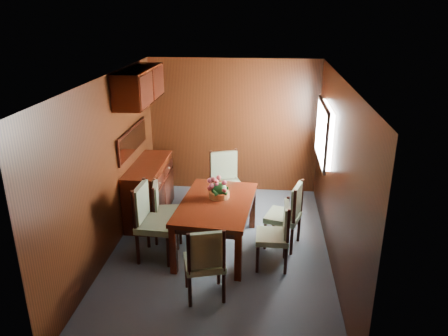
# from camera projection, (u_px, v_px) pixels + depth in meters

# --- Properties ---
(ground) EXTENTS (4.50, 4.50, 0.00)m
(ground) POSITION_uv_depth(u_px,v_px,m) (220.00, 251.00, 6.12)
(ground) COLOR #36404A
(ground) RESTS_ON ground
(room_shell) EXTENTS (3.06, 4.52, 2.41)m
(room_shell) POSITION_uv_depth(u_px,v_px,m) (215.00, 133.00, 5.87)
(room_shell) COLOR black
(room_shell) RESTS_ON ground
(sideboard) EXTENTS (0.48, 1.40, 0.90)m
(sideboard) POSITION_uv_depth(u_px,v_px,m) (150.00, 190.00, 7.01)
(sideboard) COLOR black
(sideboard) RESTS_ON ground
(dining_table) EXTENTS (1.09, 1.61, 0.72)m
(dining_table) POSITION_uv_depth(u_px,v_px,m) (217.00, 208.00, 6.00)
(dining_table) COLOR black
(dining_table) RESTS_ON ground
(chair_left_near) EXTENTS (0.51, 0.53, 1.06)m
(chair_left_near) POSITION_uv_depth(u_px,v_px,m) (150.00, 217.00, 5.81)
(chair_left_near) COLOR black
(chair_left_near) RESTS_ON ground
(chair_left_far) EXTENTS (0.47, 0.49, 0.89)m
(chair_left_far) POSITION_uv_depth(u_px,v_px,m) (163.00, 208.00, 6.30)
(chair_left_far) COLOR black
(chair_left_far) RESTS_ON ground
(chair_right_near) EXTENTS (0.42, 0.43, 0.91)m
(chair_right_near) POSITION_uv_depth(u_px,v_px,m) (278.00, 231.00, 5.62)
(chair_right_near) COLOR black
(chair_right_near) RESTS_ON ground
(chair_right_far) EXTENTS (0.56, 0.57, 0.97)m
(chair_right_far) POSITION_uv_depth(u_px,v_px,m) (288.00, 212.00, 6.08)
(chair_right_far) COLOR black
(chair_right_far) RESTS_ON ground
(chair_head) EXTENTS (0.55, 0.54, 0.95)m
(chair_head) POSITION_uv_depth(u_px,v_px,m) (205.00, 260.00, 4.96)
(chair_head) COLOR black
(chair_head) RESTS_ON ground
(chair_foot) EXTENTS (0.62, 0.61, 1.03)m
(chair_foot) POSITION_uv_depth(u_px,v_px,m) (226.00, 179.00, 7.14)
(chair_foot) COLOR black
(chair_foot) RESTS_ON ground
(flower_centerpiece) EXTENTS (0.31, 0.31, 0.31)m
(flower_centerpiece) POSITION_uv_depth(u_px,v_px,m) (219.00, 187.00, 6.05)
(flower_centerpiece) COLOR #C0713A
(flower_centerpiece) RESTS_ON dining_table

